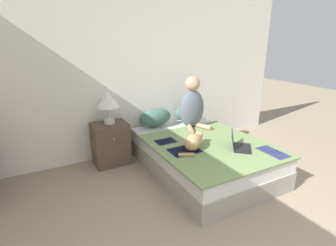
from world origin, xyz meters
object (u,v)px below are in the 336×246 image
at_px(person_sitting, 192,106).
at_px(table_lamp, 108,101).
at_px(pillow_far, 189,112).
at_px(laptop_open, 239,145).
at_px(cat_tabby, 194,141).
at_px(nightstand, 111,144).
at_px(pillow_near, 155,118).
at_px(bed, 202,155).

bearing_deg(person_sitting, table_lamp, 168.06).
bearing_deg(pillow_far, laptop_open, -92.70).
height_order(pillow_far, cat_tabby, pillow_far).
height_order(person_sitting, nightstand, person_sitting).
xyz_separation_m(pillow_near, person_sitting, (0.48, -0.30, 0.20)).
xyz_separation_m(pillow_far, table_lamp, (-1.35, -0.04, 0.36)).
distance_m(bed, person_sitting, 0.80).
xyz_separation_m(nightstand, table_lamp, (0.01, 0.00, 0.64)).
relative_size(pillow_near, cat_tabby, 1.07).
bearing_deg(laptop_open, nightstand, 88.26).
bearing_deg(person_sitting, bed, -108.09).
relative_size(bed, pillow_far, 3.76).
distance_m(bed, laptop_open, 0.57).
xyz_separation_m(bed, nightstand, (-1.05, 0.80, 0.09)).
bearing_deg(table_lamp, pillow_far, 1.63).
bearing_deg(person_sitting, laptop_open, -85.78).
distance_m(pillow_near, nightstand, 0.79).
height_order(laptop_open, table_lamp, table_lamp).
relative_size(bed, nightstand, 3.21).
bearing_deg(table_lamp, cat_tabby, -51.14).
bearing_deg(bed, pillow_near, 110.20).
bearing_deg(pillow_near, person_sitting, -31.49).
height_order(pillow_near, cat_tabby, pillow_near).
bearing_deg(laptop_open, pillow_near, 65.36).
relative_size(bed, person_sitting, 2.51).
relative_size(nightstand, table_lamp, 1.32).
bearing_deg(table_lamp, person_sitting, -11.94).
relative_size(pillow_near, laptop_open, 1.33).
bearing_deg(person_sitting, pillow_near, 148.51).
relative_size(bed, laptop_open, 5.00).
height_order(pillow_far, nightstand, pillow_far).
xyz_separation_m(cat_tabby, laptop_open, (0.51, -0.26, -0.05)).
height_order(pillow_far, laptop_open, pillow_far).
distance_m(person_sitting, cat_tabby, 0.87).
height_order(person_sitting, laptop_open, person_sitting).
distance_m(laptop_open, nightstand, 1.80).
bearing_deg(nightstand, bed, -37.17).
relative_size(pillow_far, laptop_open, 1.33).
bearing_deg(cat_tabby, nightstand, 93.39).
xyz_separation_m(person_sitting, nightstand, (-1.23, 0.26, -0.47)).
bearing_deg(nightstand, pillow_far, 1.70).
relative_size(bed, pillow_near, 3.76).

